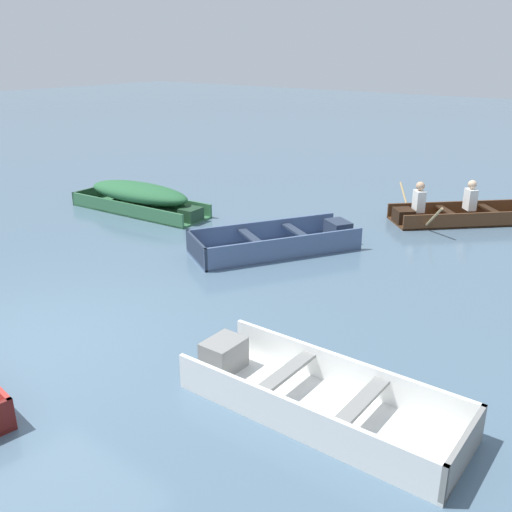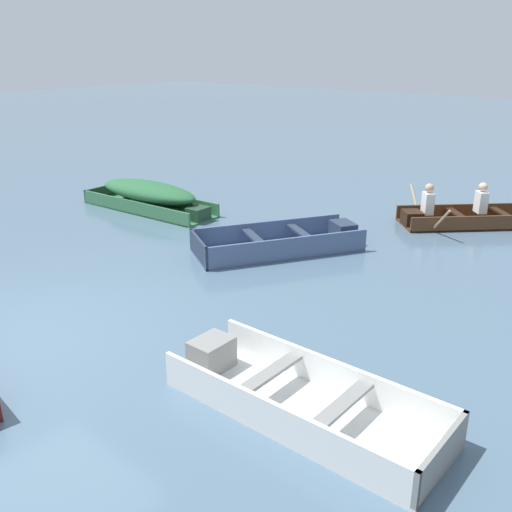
{
  "view_description": "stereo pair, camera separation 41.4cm",
  "coord_description": "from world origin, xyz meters",
  "px_view_note": "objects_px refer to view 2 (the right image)",
  "views": [
    {
      "loc": [
        6.0,
        -3.12,
        3.51
      ],
      "look_at": [
        0.79,
        3.64,
        0.35
      ],
      "focal_mm": 40.0,
      "sensor_mm": 36.0,
      "label": 1
    },
    {
      "loc": [
        6.32,
        -2.86,
        3.51
      ],
      "look_at": [
        0.79,
        3.64,
        0.35
      ],
      "focal_mm": 40.0,
      "sensor_mm": 36.0,
      "label": 2
    }
  ],
  "objects_px": {
    "skiff_green_far_moored": "(149,195)",
    "rowboat_dark_varnish_with_crew": "(469,216)",
    "skiff_slate_blue_near_moored": "(285,242)",
    "skiff_white_mid_moored": "(292,396)"
  },
  "relations": [
    {
      "from": "skiff_green_far_moored",
      "to": "rowboat_dark_varnish_with_crew",
      "type": "xyz_separation_m",
      "value": [
        5.92,
        3.59,
        -0.19
      ]
    },
    {
      "from": "skiff_green_far_moored",
      "to": "rowboat_dark_varnish_with_crew",
      "type": "bearing_deg",
      "value": 31.23
    },
    {
      "from": "skiff_white_mid_moored",
      "to": "skiff_green_far_moored",
      "type": "distance_m",
      "value": 8.01
    },
    {
      "from": "skiff_white_mid_moored",
      "to": "skiff_green_far_moored",
      "type": "bearing_deg",
      "value": 150.67
    },
    {
      "from": "skiff_slate_blue_near_moored",
      "to": "skiff_white_mid_moored",
      "type": "height_order",
      "value": "skiff_slate_blue_near_moored"
    },
    {
      "from": "skiff_slate_blue_near_moored",
      "to": "skiff_green_far_moored",
      "type": "height_order",
      "value": "skiff_green_far_moored"
    },
    {
      "from": "skiff_white_mid_moored",
      "to": "rowboat_dark_varnish_with_crew",
      "type": "distance_m",
      "value": 7.58
    },
    {
      "from": "skiff_slate_blue_near_moored",
      "to": "skiff_white_mid_moored",
      "type": "relative_size",
      "value": 1.07
    },
    {
      "from": "skiff_slate_blue_near_moored",
      "to": "rowboat_dark_varnish_with_crew",
      "type": "bearing_deg",
      "value": 62.31
    },
    {
      "from": "skiff_slate_blue_near_moored",
      "to": "skiff_white_mid_moored",
      "type": "distance_m",
      "value": 4.84
    }
  ]
}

